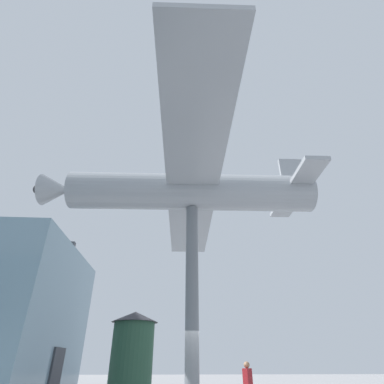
% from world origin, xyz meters
% --- Properties ---
extents(support_pylon_central, '(0.50, 0.50, 7.38)m').
position_xyz_m(support_pylon_central, '(0.00, 0.00, 3.69)').
color(support_pylon_central, slate).
rests_on(support_pylon_central, ground_plane).
extents(suspended_airplane, '(16.21, 12.43, 2.69)m').
position_xyz_m(suspended_airplane, '(0.01, 0.24, 8.21)').
color(suspended_airplane, '#93999E').
rests_on(suspended_airplane, support_pylon_central).
extents(visitor_person, '(0.45, 0.42, 1.57)m').
position_xyz_m(visitor_person, '(1.78, -2.26, 0.89)').
color(visitor_person, '#232328').
rests_on(visitor_person, ground_plane).
extents(info_kiosk, '(1.07, 1.07, 2.58)m').
position_xyz_m(info_kiosk, '(-4.05, 1.58, 1.32)').
color(info_kiosk, '#234733').
rests_on(info_kiosk, ground_plane).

